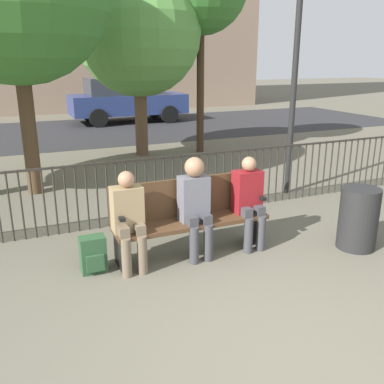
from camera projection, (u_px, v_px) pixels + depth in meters
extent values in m
plane|color=#605B4C|center=(301.00, 364.00, 3.35)|extent=(80.00, 80.00, 0.00)
cube|color=#4C331E|center=(192.00, 222.00, 5.10)|extent=(1.88, 0.45, 0.05)
cube|color=#4C331E|center=(186.00, 197.00, 5.19)|extent=(1.88, 0.05, 0.47)
cube|color=black|center=(121.00, 252.00, 4.83)|extent=(0.06, 0.38, 0.40)
cube|color=black|center=(255.00, 228.00, 5.50)|extent=(0.06, 0.38, 0.40)
cube|color=black|center=(119.00, 215.00, 4.70)|extent=(0.06, 0.38, 0.04)
cube|color=black|center=(256.00, 195.00, 5.37)|extent=(0.06, 0.38, 0.04)
cylinder|color=brown|center=(126.00, 258.00, 4.63)|extent=(0.11, 0.11, 0.45)
cylinder|color=brown|center=(142.00, 255.00, 4.70)|extent=(0.11, 0.11, 0.45)
cube|color=brown|center=(123.00, 231.00, 4.64)|extent=(0.11, 0.20, 0.12)
cube|color=brown|center=(139.00, 228.00, 4.71)|extent=(0.11, 0.20, 0.12)
cube|color=#997F59|center=(127.00, 209.00, 4.72)|extent=(0.34, 0.22, 0.51)
sphere|color=#A37556|center=(126.00, 179.00, 4.60)|extent=(0.18, 0.18, 0.18)
cylinder|color=#3D3D42|center=(194.00, 245.00, 4.94)|extent=(0.11, 0.11, 0.45)
cylinder|color=#3D3D42|center=(208.00, 243.00, 5.01)|extent=(0.11, 0.11, 0.45)
cube|color=#3D3D42|center=(191.00, 220.00, 4.94)|extent=(0.11, 0.20, 0.12)
cube|color=#3D3D42|center=(205.00, 218.00, 5.01)|extent=(0.11, 0.20, 0.12)
cube|color=slate|center=(194.00, 198.00, 5.02)|extent=(0.34, 0.22, 0.54)
sphere|color=#A37556|center=(194.00, 167.00, 4.89)|extent=(0.23, 0.23, 0.23)
cylinder|color=#3D3D42|center=(248.00, 236.00, 5.21)|extent=(0.11, 0.11, 0.45)
cylinder|color=#3D3D42|center=(261.00, 233.00, 5.28)|extent=(0.11, 0.11, 0.45)
cube|color=#3D3D42|center=(245.00, 212.00, 5.22)|extent=(0.11, 0.20, 0.12)
cube|color=#3D3D42|center=(258.00, 210.00, 5.29)|extent=(0.11, 0.20, 0.12)
cube|color=maroon|center=(247.00, 191.00, 5.30)|extent=(0.34, 0.22, 0.53)
sphere|color=#A37556|center=(249.00, 164.00, 5.17)|extent=(0.18, 0.18, 0.18)
cube|color=#284C2D|center=(93.00, 254.00, 4.75)|extent=(0.28, 0.18, 0.42)
cube|color=#284C2D|center=(95.00, 263.00, 4.67)|extent=(0.20, 0.04, 0.19)
cylinder|color=#2D2823|center=(10.00, 207.00, 5.47)|extent=(0.02, 0.02, 0.95)
cylinder|color=#2D2823|center=(22.00, 205.00, 5.52)|extent=(0.02, 0.02, 0.95)
cylinder|color=#2D2823|center=(33.00, 204.00, 5.57)|extent=(0.02, 0.02, 0.95)
cylinder|color=#2D2823|center=(44.00, 203.00, 5.63)|extent=(0.02, 0.02, 0.95)
cylinder|color=#2D2823|center=(55.00, 201.00, 5.68)|extent=(0.02, 0.02, 0.95)
cylinder|color=#2D2823|center=(66.00, 200.00, 5.73)|extent=(0.02, 0.02, 0.95)
cylinder|color=#2D2823|center=(77.00, 199.00, 5.79)|extent=(0.02, 0.02, 0.95)
cylinder|color=#2D2823|center=(87.00, 197.00, 5.84)|extent=(0.02, 0.02, 0.95)
cylinder|color=#2D2823|center=(97.00, 196.00, 5.89)|extent=(0.02, 0.02, 0.95)
cylinder|color=#2D2823|center=(108.00, 195.00, 5.95)|extent=(0.02, 0.02, 0.95)
cylinder|color=#2D2823|center=(117.00, 194.00, 6.00)|extent=(0.02, 0.02, 0.95)
cylinder|color=#2D2823|center=(127.00, 192.00, 6.05)|extent=(0.02, 0.02, 0.95)
cylinder|color=#2D2823|center=(137.00, 191.00, 6.11)|extent=(0.02, 0.02, 0.95)
cylinder|color=#2D2823|center=(146.00, 190.00, 6.16)|extent=(0.02, 0.02, 0.95)
cylinder|color=#2D2823|center=(155.00, 189.00, 6.21)|extent=(0.02, 0.02, 0.95)
cylinder|color=#2D2823|center=(164.00, 188.00, 6.27)|extent=(0.02, 0.02, 0.95)
cylinder|color=#2D2823|center=(173.00, 187.00, 6.32)|extent=(0.02, 0.02, 0.95)
cylinder|color=#2D2823|center=(182.00, 186.00, 6.37)|extent=(0.02, 0.02, 0.95)
cylinder|color=#2D2823|center=(191.00, 185.00, 6.43)|extent=(0.02, 0.02, 0.95)
cylinder|color=#2D2823|center=(199.00, 184.00, 6.48)|extent=(0.02, 0.02, 0.95)
cylinder|color=#2D2823|center=(207.00, 183.00, 6.53)|extent=(0.02, 0.02, 0.95)
cylinder|color=#2D2823|center=(216.00, 182.00, 6.59)|extent=(0.02, 0.02, 0.95)
cylinder|color=#2D2823|center=(224.00, 181.00, 6.64)|extent=(0.02, 0.02, 0.95)
cylinder|color=#2D2823|center=(232.00, 180.00, 6.69)|extent=(0.02, 0.02, 0.95)
cylinder|color=#2D2823|center=(239.00, 179.00, 6.74)|extent=(0.02, 0.02, 0.95)
cylinder|color=#2D2823|center=(247.00, 178.00, 6.80)|extent=(0.02, 0.02, 0.95)
cylinder|color=#2D2823|center=(255.00, 177.00, 6.85)|extent=(0.02, 0.02, 0.95)
cylinder|color=#2D2823|center=(262.00, 176.00, 6.90)|extent=(0.02, 0.02, 0.95)
cylinder|color=#2D2823|center=(269.00, 175.00, 6.96)|extent=(0.02, 0.02, 0.95)
cylinder|color=#2D2823|center=(277.00, 174.00, 7.01)|extent=(0.02, 0.02, 0.95)
cylinder|color=#2D2823|center=(284.00, 173.00, 7.06)|extent=(0.02, 0.02, 0.95)
cylinder|color=#2D2823|center=(291.00, 172.00, 7.12)|extent=(0.02, 0.02, 0.95)
cylinder|color=#2D2823|center=(298.00, 172.00, 7.17)|extent=(0.02, 0.02, 0.95)
cylinder|color=#2D2823|center=(304.00, 171.00, 7.22)|extent=(0.02, 0.02, 0.95)
cylinder|color=#2D2823|center=(311.00, 170.00, 7.28)|extent=(0.02, 0.02, 0.95)
cylinder|color=#2D2823|center=(318.00, 169.00, 7.33)|extent=(0.02, 0.02, 0.95)
cylinder|color=#2D2823|center=(324.00, 168.00, 7.38)|extent=(0.02, 0.02, 0.95)
cylinder|color=#2D2823|center=(331.00, 167.00, 7.44)|extent=(0.02, 0.02, 0.95)
cylinder|color=#2D2823|center=(337.00, 167.00, 7.49)|extent=(0.02, 0.02, 0.95)
cylinder|color=#2D2823|center=(343.00, 166.00, 7.54)|extent=(0.02, 0.02, 0.95)
cylinder|color=#2D2823|center=(349.00, 165.00, 7.60)|extent=(0.02, 0.02, 0.95)
cylinder|color=#2D2823|center=(356.00, 164.00, 7.65)|extent=(0.02, 0.02, 0.95)
cylinder|color=#2D2823|center=(361.00, 164.00, 7.70)|extent=(0.02, 0.02, 0.95)
cylinder|color=#2D2823|center=(367.00, 163.00, 7.76)|extent=(0.02, 0.02, 0.95)
cylinder|color=#2D2823|center=(373.00, 162.00, 7.81)|extent=(0.02, 0.02, 0.95)
cylinder|color=#2D2823|center=(379.00, 162.00, 7.86)|extent=(0.02, 0.02, 0.95)
cube|color=#2D2823|center=(156.00, 158.00, 6.08)|extent=(9.00, 0.03, 0.03)
cylinder|color=brown|center=(141.00, 113.00, 10.32)|extent=(0.30, 0.30, 2.06)
sphere|color=#569342|center=(138.00, 32.00, 9.77)|extent=(2.91, 2.91, 2.91)
cylinder|color=#4C3823|center=(28.00, 121.00, 7.25)|extent=(0.25, 0.25, 2.54)
cylinder|color=#422D1E|center=(200.00, 86.00, 10.51)|extent=(0.18, 0.18, 3.29)
cylinder|color=black|center=(294.00, 85.00, 7.08)|extent=(0.10, 0.10, 3.75)
cube|color=#2B2B2D|center=(71.00, 132.00, 13.85)|extent=(24.00, 6.00, 0.01)
cube|color=navy|center=(128.00, 104.00, 15.87)|extent=(4.20, 1.70, 0.70)
cube|color=#2D333D|center=(119.00, 86.00, 15.56)|extent=(2.31, 1.56, 0.60)
cylinder|color=black|center=(169.00, 114.00, 15.71)|extent=(0.64, 0.20, 0.64)
cylinder|color=black|center=(154.00, 109.00, 17.23)|extent=(0.64, 0.20, 0.64)
cylinder|color=black|center=(99.00, 118.00, 14.72)|extent=(0.64, 0.20, 0.64)
cylinder|color=black|center=(89.00, 113.00, 16.24)|extent=(0.64, 0.20, 0.64)
cylinder|color=black|center=(358.00, 218.00, 5.31)|extent=(0.48, 0.48, 0.78)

